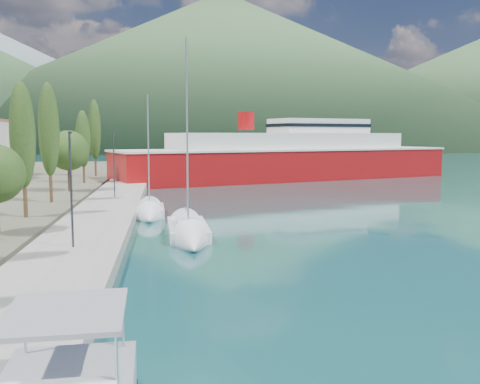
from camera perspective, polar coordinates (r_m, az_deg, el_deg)
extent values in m
plane|color=#134546|center=(135.65, -6.17, 3.23)|extent=(1400.00, 1400.00, 0.00)
cube|color=gray|center=(42.19, -14.52, -2.66)|extent=(5.00, 88.00, 0.80)
cone|color=slate|center=(705.43, -1.02, 12.86)|extent=(760.00, 760.00, 180.00)
cone|color=#395A35|center=(420.84, -1.88, 13.01)|extent=(480.00, 480.00, 115.00)
cylinder|color=#47301E|center=(41.94, -21.92, -1.05)|extent=(0.30, 0.30, 2.16)
ellipsoid|color=#2A4419|center=(41.66, -22.19, 5.66)|extent=(1.80, 1.80, 7.65)
cylinder|color=#47301E|center=(50.52, -19.51, 0.28)|extent=(0.30, 0.30, 2.33)
ellipsoid|color=#2A4419|center=(50.29, -19.72, 6.29)|extent=(1.80, 1.80, 8.26)
cylinder|color=#47301E|center=(59.63, -17.73, 1.33)|extent=(0.36, 0.36, 2.65)
sphere|color=#2A4419|center=(59.47, -17.82, 4.23)|extent=(4.24, 4.24, 4.24)
cylinder|color=#47301E|center=(69.67, -16.30, 1.74)|extent=(0.30, 0.30, 1.99)
ellipsoid|color=#2A4419|center=(69.49, -16.42, 5.46)|extent=(1.80, 1.80, 7.05)
cylinder|color=#47301E|center=(80.86, -15.15, 2.51)|extent=(0.30, 0.30, 2.45)
ellipsoid|color=#2A4419|center=(80.72, -15.26, 6.45)|extent=(1.80, 1.80, 8.68)
cylinder|color=#2D2D33|center=(29.18, -17.56, 0.16)|extent=(0.12, 0.12, 6.00)
cube|color=#2D2D33|center=(29.29, -17.67, 6.06)|extent=(0.15, 0.50, 0.12)
cylinder|color=#2D2D33|center=(52.33, -13.29, 2.78)|extent=(0.12, 0.12, 6.00)
cube|color=#2D2D33|center=(52.50, -13.35, 6.06)|extent=(0.15, 0.50, 0.12)
cube|color=gray|center=(12.48, -18.16, -12.11)|extent=(2.63, 3.10, 0.11)
cube|color=silver|center=(35.96, -5.60, -4.18)|extent=(2.67, 7.06, 0.99)
cube|color=silver|center=(35.39, -5.56, -3.27)|extent=(1.57, 2.83, 0.38)
cylinder|color=silver|center=(34.93, -5.66, 6.30)|extent=(0.12, 0.12, 12.09)
cone|color=silver|center=(31.57, -5.10, -5.62)|extent=(2.59, 3.32, 2.53)
cube|color=silver|center=(45.39, -9.62, -2.12)|extent=(2.50, 5.46, 0.93)
cube|color=silver|center=(44.95, -9.64, -1.41)|extent=(1.47, 2.20, 0.36)
cylinder|color=silver|center=(44.60, -9.74, 4.30)|extent=(0.12, 0.12, 9.26)
cone|color=silver|center=(41.97, -9.64, -2.79)|extent=(2.43, 2.58, 2.37)
cube|color=#9D0B0D|center=(81.56, 5.18, 2.77)|extent=(53.25, 27.07, 5.07)
cube|color=silver|center=(81.45, 5.20, 4.55)|extent=(53.71, 27.49, 0.27)
cube|color=silver|center=(81.43, 5.21, 5.32)|extent=(37.23, 20.12, 2.72)
cube|color=silver|center=(84.42, 8.39, 6.96)|extent=(16.09, 11.08, 2.17)
cylinder|color=#9D0B0D|center=(77.89, 0.65, 7.57)|extent=(2.35, 2.35, 2.54)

